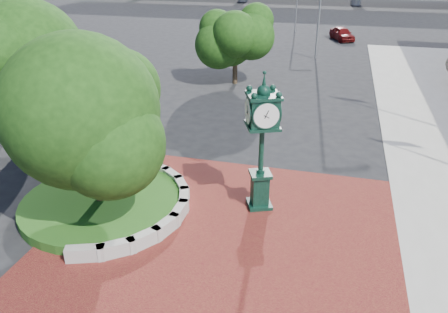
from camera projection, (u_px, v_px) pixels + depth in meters
ground at (226, 227)px, 15.89m from camera, size 200.00×200.00×0.00m
plaza at (219, 242)px, 15.01m from camera, size 12.00×12.00×0.04m
planter_wall at (156, 210)px, 16.39m from camera, size 2.96×6.77×0.54m
grass_bed at (102, 203)px, 16.95m from camera, size 6.10×6.10×0.40m
tree_planter at (90, 118)px, 15.41m from camera, size 5.20×5.20×6.33m
tree_street at (235, 39)px, 31.06m from camera, size 4.40×4.40×5.45m
post_clock at (262, 138)px, 15.85m from camera, size 1.38×1.38×5.32m
parked_car at (342, 34)px, 47.01m from camera, size 3.12×4.40×1.39m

